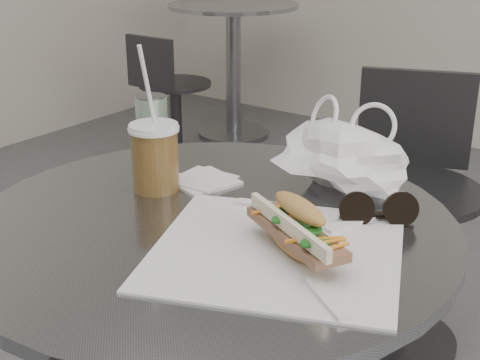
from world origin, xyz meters
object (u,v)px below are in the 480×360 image
Objects in this scene: bg_table at (233,55)px; bg_chair at (171,109)px; banh_mi at (297,228)px; sunglasses at (378,212)px; drink_can at (152,125)px; iced_coffee at (155,156)px; chair_far at (404,230)px.

bg_chair is at bearing -84.87° from bg_table.
banh_mi reaches higher than bg_chair.
banh_mi is 2.22× the size of sunglasses.
drink_can is at bearing 139.30° from sunglasses.
sunglasses reaches higher than bg_chair.
drink_can reaches higher than banh_mi.
banh_mi is 0.98× the size of iced_coffee.
bg_chair is (-1.50, 0.69, -0.05)m from chair_far.
iced_coffee is (-0.32, 0.06, 0.02)m from banh_mi.
bg_table is 0.61m from bg_chair.
drink_can is (-0.13, 0.13, -0.00)m from iced_coffee.
sunglasses is at bearing 87.80° from chair_far.
chair_far is 7.03× the size of sunglasses.
bg_table is at bearing 123.83° from iced_coffee.
drink_can reaches higher than bg_chair.
sunglasses is (1.76, -1.48, 0.46)m from bg_chair.
chair_far is at bearing -39.38° from bg_table.
bg_table is 2.62m from iced_coffee.
bg_table is 2.97× the size of iced_coffee.
sunglasses is 0.94× the size of drink_can.
bg_table is 6.32× the size of drink_can.
chair_far is at bearing -24.61° from bg_chair.
bg_table is at bearing 123.00° from drink_can.
chair_far is 1.16× the size of bg_chair.
bg_table is 2.85m from banh_mi.
chair_far is at bearing 130.20° from banh_mi.
iced_coffee reaches higher than chair_far.
bg_table is 6.73× the size of sunglasses.
bg_chair is 2.35m from sunglasses.
sunglasses is 0.50m from drink_can.
iced_coffee is at bearing -45.37° from drink_can.
iced_coffee is 2.27× the size of sunglasses.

